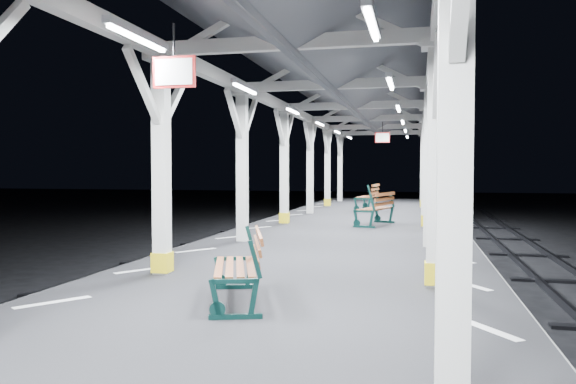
% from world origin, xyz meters
% --- Properties ---
extents(platform, '(6.00, 50.00, 1.00)m').
position_xyz_m(platform, '(0.00, 0.00, 0.50)').
color(platform, black).
rests_on(platform, ground).
extents(hazard_stripes_left, '(1.00, 48.00, 0.01)m').
position_xyz_m(hazard_stripes_left, '(-2.45, 0.00, 1.00)').
color(hazard_stripes_left, silver).
rests_on(hazard_stripes_left, platform).
extents(hazard_stripes_right, '(1.00, 48.00, 0.01)m').
position_xyz_m(hazard_stripes_right, '(2.45, 0.00, 1.00)').
color(hazard_stripes_right, silver).
rests_on(hazard_stripes_right, platform).
extents(bench_mid, '(1.04, 1.67, 0.85)m').
position_xyz_m(bench_mid, '(-0.25, 0.53, 1.45)').
color(bench_mid, '#0C2F2B').
rests_on(bench_mid, platform).
extents(bench_far, '(1.08, 1.85, 0.94)m').
position_xyz_m(bench_far, '(0.69, 10.20, 1.50)').
color(bench_far, '#0C2F2B').
rests_on(bench_far, platform).
extents(bench_extra, '(0.87, 1.95, 1.03)m').
position_xyz_m(bench_extra, '(-0.04, 16.13, 1.55)').
color(bench_extra, '#0C2F2B').
rests_on(bench_extra, platform).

